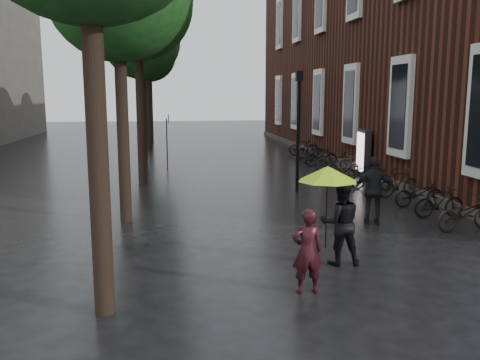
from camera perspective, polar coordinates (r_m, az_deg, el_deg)
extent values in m
plane|color=black|center=(8.26, 14.12, -15.41)|extent=(120.00, 120.00, 0.00)
cube|color=#38160F|center=(29.74, 19.22, 14.02)|extent=(10.00, 33.00, 12.00)
cube|color=silver|center=(19.33, 17.66, 7.83)|extent=(0.25, 1.60, 3.60)
cube|color=black|center=(19.28, 17.39, 7.84)|extent=(0.10, 1.20, 3.00)
cube|color=silver|center=(23.93, 12.40, 8.32)|extent=(0.25, 1.60, 3.60)
cube|color=black|center=(23.89, 12.17, 8.32)|extent=(0.10, 1.20, 3.00)
cube|color=silver|center=(28.66, 8.84, 8.61)|extent=(0.25, 1.60, 3.60)
cube|color=black|center=(28.63, 8.65, 8.61)|extent=(0.10, 1.20, 3.00)
cube|color=silver|center=(33.47, 6.30, 8.79)|extent=(0.25, 1.60, 3.60)
cube|color=black|center=(33.44, 6.13, 8.80)|extent=(0.10, 1.20, 3.00)
cube|color=silver|center=(33.84, 6.48, 18.14)|extent=(0.25, 1.60, 3.60)
cube|color=black|center=(33.82, 6.31, 18.15)|extent=(0.10, 1.20, 3.00)
cube|color=silver|center=(38.33, 4.39, 8.92)|extent=(0.25, 1.60, 3.60)
cube|color=black|center=(38.31, 4.25, 8.92)|extent=(0.10, 1.20, 3.00)
cube|color=silver|center=(38.66, 4.50, 17.10)|extent=(0.25, 1.60, 3.60)
cube|color=black|center=(38.64, 4.35, 17.11)|extent=(0.10, 1.20, 3.00)
cube|color=#3F3833|center=(27.94, 9.59, 2.70)|extent=(0.40, 33.00, 0.30)
cylinder|color=black|center=(8.03, -15.60, 1.27)|extent=(0.32, 0.32, 4.68)
cylinder|color=black|center=(13.99, -12.97, 4.46)|extent=(0.32, 0.32, 4.51)
cylinder|color=black|center=(19.93, -11.08, 6.63)|extent=(0.32, 0.32, 4.95)
cylinder|color=black|center=(25.94, -10.80, 6.69)|extent=(0.32, 0.32, 4.40)
cylinder|color=black|center=(31.92, -10.19, 7.57)|extent=(0.32, 0.32, 4.79)
cylinder|color=black|center=(37.92, -9.99, 7.71)|extent=(0.32, 0.32, 4.57)
imported|color=black|center=(8.99, 7.56, -7.92)|extent=(0.56, 0.37, 1.52)
imported|color=black|center=(10.56, 11.20, -4.73)|extent=(0.90, 0.73, 1.74)
cylinder|color=black|center=(9.72, 9.68, -3.46)|extent=(0.02, 0.02, 1.43)
cone|color=#AFEA18|center=(9.58, 9.80, 0.71)|extent=(1.12, 1.12, 0.29)
cylinder|color=black|center=(9.56, 9.83, 1.79)|extent=(0.02, 0.02, 0.08)
imported|color=black|center=(14.01, 14.82, -1.15)|extent=(1.16, 0.74, 1.83)
imported|color=black|center=(14.23, 23.98, -3.43)|extent=(1.77, 0.87, 0.89)
imported|color=black|center=(15.36, 21.47, -2.31)|extent=(1.52, 0.47, 0.91)
imported|color=black|center=(16.70, 19.46, -1.38)|extent=(1.65, 0.67, 0.85)
imported|color=black|center=(17.95, 17.41, -0.30)|extent=(1.72, 0.83, 1.00)
imported|color=black|center=(19.23, 14.58, 0.20)|extent=(1.63, 0.80, 0.82)
imported|color=black|center=(20.82, 13.57, 1.03)|extent=(1.67, 0.59, 0.88)
imported|color=black|center=(21.91, 11.45, 1.59)|extent=(1.59, 0.64, 0.93)
imported|color=black|center=(23.45, 10.49, 2.14)|extent=(1.79, 0.69, 0.93)
imported|color=black|center=(24.86, 9.10, 2.68)|extent=(1.69, 0.57, 1.00)
imported|color=black|center=(26.13, 8.45, 2.83)|extent=(1.60, 0.69, 0.82)
imported|color=black|center=(27.65, 7.89, 3.30)|extent=(1.54, 0.57, 0.91)
imported|color=black|center=(29.14, 7.12, 3.72)|extent=(1.69, 0.69, 0.99)
cube|color=black|center=(22.14, 13.70, 2.97)|extent=(0.27, 1.31, 1.98)
cube|color=silver|center=(22.08, 13.36, 3.09)|extent=(0.04, 1.10, 1.63)
cylinder|color=black|center=(18.08, 6.53, 4.91)|extent=(0.12, 0.12, 3.97)
cube|color=black|center=(18.03, 6.65, 11.53)|extent=(0.22, 0.22, 0.35)
sphere|color=#FFE5B2|center=(18.03, 6.65, 11.53)|extent=(0.18, 0.18, 0.18)
cylinder|color=#262628|center=(24.44, -8.20, 4.14)|extent=(0.06, 0.06, 2.32)
cylinder|color=#0D1893|center=(24.36, -8.05, 6.86)|extent=(0.03, 0.46, 0.46)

